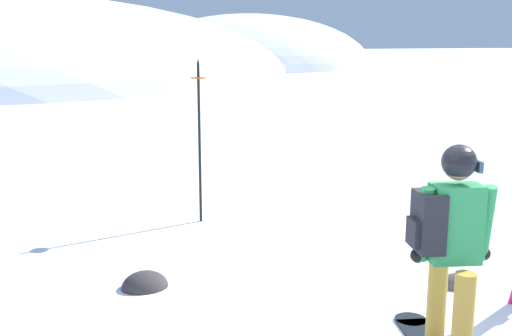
{
  "coord_description": "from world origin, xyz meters",
  "views": [
    {
      "loc": [
        -2.62,
        -3.64,
        2.43
      ],
      "look_at": [
        0.17,
        2.74,
        1.0
      ],
      "focal_mm": 43.65,
      "sensor_mm": 36.0,
      "label": 1
    }
  ],
  "objects_px": {
    "snowboarder_main": "(449,252)",
    "rock_small": "(457,286)",
    "rock_dark": "(145,287)",
    "piste_marker_near": "(199,131)"
  },
  "relations": [
    {
      "from": "snowboarder_main",
      "to": "rock_small",
      "type": "xyz_separation_m",
      "value": [
        1.21,
        1.2,
        -0.92
      ]
    },
    {
      "from": "rock_dark",
      "to": "rock_small",
      "type": "relative_size",
      "value": 1.29
    },
    {
      "from": "snowboarder_main",
      "to": "rock_dark",
      "type": "relative_size",
      "value": 3.74
    },
    {
      "from": "snowboarder_main",
      "to": "rock_small",
      "type": "distance_m",
      "value": 1.94
    },
    {
      "from": "snowboarder_main",
      "to": "rock_dark",
      "type": "xyz_separation_m",
      "value": [
        -1.69,
        2.44,
        -0.92
      ]
    },
    {
      "from": "snowboarder_main",
      "to": "rock_small",
      "type": "bearing_deg",
      "value": 44.92
    },
    {
      "from": "rock_small",
      "to": "snowboarder_main",
      "type": "bearing_deg",
      "value": -135.08
    },
    {
      "from": "piste_marker_near",
      "to": "rock_small",
      "type": "height_order",
      "value": "piste_marker_near"
    },
    {
      "from": "snowboarder_main",
      "to": "piste_marker_near",
      "type": "bearing_deg",
      "value": 95.53
    },
    {
      "from": "rock_dark",
      "to": "snowboarder_main",
      "type": "bearing_deg",
      "value": -55.19
    }
  ]
}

